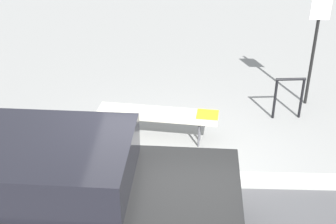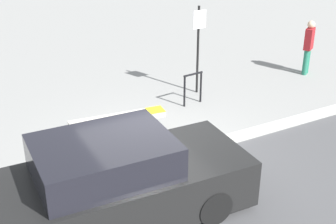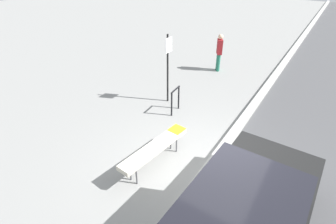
# 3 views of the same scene
# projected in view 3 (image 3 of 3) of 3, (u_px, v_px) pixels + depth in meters

# --- Properties ---
(ground_plane) EXTENTS (60.00, 60.00, 0.00)m
(ground_plane) POSITION_uv_depth(u_px,v_px,m) (204.00, 175.00, 6.06)
(ground_plane) COLOR gray
(curb) EXTENTS (60.00, 0.20, 0.13)m
(curb) POSITION_uv_depth(u_px,v_px,m) (204.00, 173.00, 6.02)
(curb) COLOR #B7B7B2
(curb) RESTS_ON ground_plane
(bench) EXTENTS (2.07, 0.58, 0.59)m
(bench) POSITION_uv_depth(u_px,v_px,m) (155.00, 148.00, 6.09)
(bench) COLOR #515156
(bench) RESTS_ON ground_plane
(bike_rack) EXTENTS (0.55, 0.10, 0.83)m
(bike_rack) POSITION_uv_depth(u_px,v_px,m) (175.00, 98.00, 8.21)
(bike_rack) COLOR black
(bike_rack) RESTS_ON ground_plane
(sign_post) EXTENTS (0.36, 0.08, 2.30)m
(sign_post) POSITION_uv_depth(u_px,v_px,m) (168.00, 63.00, 8.38)
(sign_post) COLOR black
(sign_post) RESTS_ON ground_plane
(pedestrian) EXTENTS (0.41, 0.35, 1.57)m
(pedestrian) POSITION_uv_depth(u_px,v_px,m) (219.00, 52.00, 11.04)
(pedestrian) COLOR #267259
(pedestrian) RESTS_ON ground_plane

